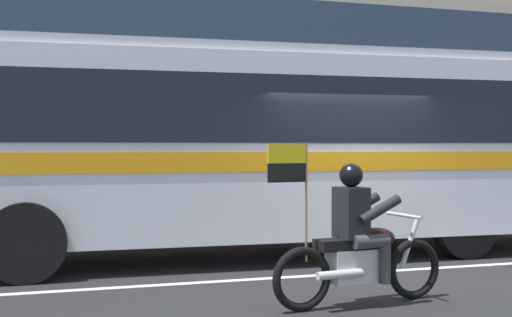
{
  "coord_description": "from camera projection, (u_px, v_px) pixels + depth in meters",
  "views": [
    {
      "loc": [
        -4.24,
        -9.07,
        1.76
      ],
      "look_at": [
        -1.58,
        -0.51,
        1.59
      ],
      "focal_mm": 47.6,
      "sensor_mm": 36.0,
      "label": 1
    }
  ],
  "objects": [
    {
      "name": "lane_center_stripe",
      "position": [
        367.0,
        272.0,
        9.38
      ],
      "size": [
        26.6,
        0.14,
        0.01
      ],
      "primitive_type": "cube",
      "color": "silver",
      "rests_on": "ground_plane"
    },
    {
      "name": "sidewalk_curb",
      "position": [
        249.0,
        222.0,
        14.82
      ],
      "size": [
        28.0,
        3.8,
        0.15
      ],
      "primitive_type": "cube",
      "color": "#B7B2A8",
      "rests_on": "ground_plane"
    },
    {
      "name": "motorcycle_with_rider",
      "position": [
        358.0,
        245.0,
        7.45
      ],
      "size": [
        2.19,
        0.67,
        1.78
      ],
      "color": "black",
      "rests_on": "ground_plane"
    },
    {
      "name": "transit_bus",
      "position": [
        256.0,
        138.0,
        10.74
      ],
      "size": [
        11.17,
        2.96,
        3.22
      ],
      "color": "silver",
      "rests_on": "ground_plane"
    },
    {
      "name": "ground_plane",
      "position": [
        349.0,
        265.0,
        9.95
      ],
      "size": [
        60.0,
        60.0,
        0.0
      ],
      "primitive_type": "plane",
      "color": "black"
    }
  ]
}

